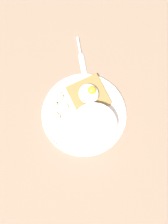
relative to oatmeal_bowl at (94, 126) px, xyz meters
The scene contains 10 objects.
ground_plane 6.95cm from the oatmeal_bowl, 163.90° to the right, with size 120.00×120.00×2.00cm, color #7C6553.
plate 5.89cm from the oatmeal_bowl, 163.90° to the right, with size 25.54×25.54×1.60cm.
oatmeal_bowl is the anchor object (origin of this frame).
toast_slice 9.99cm from the oatmeal_bowl, behind, with size 11.97×11.97×1.42cm.
poached_egg 9.91cm from the oatmeal_bowl, behind, with size 6.24×5.89×3.31cm.
banana_slice_front 13.78cm from the oatmeal_bowl, 135.46° to the right, with size 3.72×3.76×1.33cm.
banana_slice_left 11.06cm from the oatmeal_bowl, 140.12° to the right, with size 4.37×4.38×1.24cm.
banana_slice_back 14.26cm from the oatmeal_bowl, 147.88° to the right, with size 3.61×3.63×1.17cm.
banana_slice_right 11.83cm from the oatmeal_bowl, 120.49° to the right, with size 3.28×3.44×1.78cm.
knife 24.15cm from the oatmeal_bowl, behind, with size 13.26×2.89×0.80cm.
Camera 1 is at (13.36, -4.15, 66.97)cm, focal length 35.00 mm.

